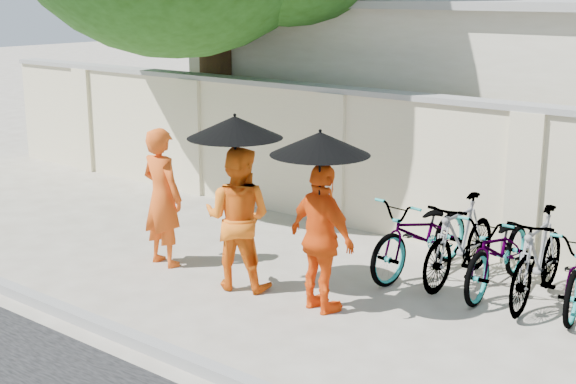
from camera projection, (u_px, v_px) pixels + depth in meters
The scene contains 12 objects.
ground at pixel (247, 296), 9.35m from camera, with size 80.00×80.00×0.00m, color #B5AF9F.
kerb at pixel (135, 340), 8.06m from camera, with size 40.00×0.16×0.12m, color gray.
compound_wall at pixel (458, 177), 10.91m from camera, with size 20.00×0.30×2.00m, color beige.
monk_left at pixel (162, 197), 10.25m from camera, with size 0.66×0.43×1.80m, color #E95415.
monk_center at pixel (238, 218), 9.45m from camera, with size 0.84×0.65×1.72m, color orange.
parasol_center at pixel (235, 127), 9.09m from camera, with size 1.10×1.10×1.11m.
monk_right at pixel (322, 239), 8.75m from camera, with size 0.98×0.41×1.68m, color #F4520E.
parasol_right at pixel (320, 143), 8.41m from camera, with size 1.07×1.07×1.08m.
bike_0 at pixel (422, 235), 10.00m from camera, with size 0.68×1.95×1.02m, color #9F9F9F.
bike_1 at pixel (460, 240), 9.72m from camera, with size 0.50×1.77×1.06m, color #9F9F9F.
bike_2 at pixel (499, 250), 9.44m from camera, with size 0.66×1.88×0.99m, color #9F9F9F.
bike_3 at pixel (538, 257), 9.06m from camera, with size 0.51×1.79×1.08m, color #9F9F9F.
Camera 1 is at (5.89, -6.52, 3.48)m, focal length 50.00 mm.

